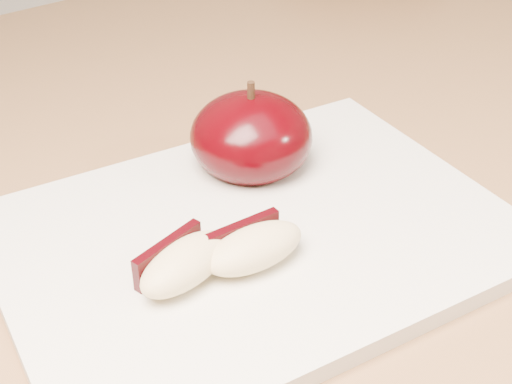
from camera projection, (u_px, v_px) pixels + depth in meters
cutting_board at (256, 235)px, 0.42m from camera, size 0.32×0.25×0.01m
apple_half at (251, 137)px, 0.46m from camera, size 0.10×0.10×0.07m
apple_wedge_a at (183, 262)px, 0.37m from camera, size 0.06×0.04×0.02m
apple_wedge_b at (253, 247)px, 0.38m from camera, size 0.06×0.03×0.02m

